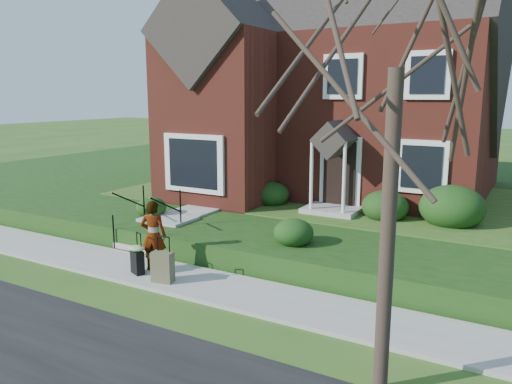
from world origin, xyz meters
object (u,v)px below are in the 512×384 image
Objects in this scene: front_steps at (158,228)px; woman at (153,235)px; suitcase_olive at (163,267)px; tree_verge at (398,33)px; suitcase_black at (137,258)px.

front_steps is 1.23× the size of woman.
suitcase_olive is (2.06, -2.24, -0.06)m from front_steps.
tree_verge is (5.89, -2.04, 3.92)m from woman.
tree_verge is at bearing -27.42° from front_steps.
front_steps is at bearing 152.58° from tree_verge.
suitcase_black is (1.22, -2.12, -0.03)m from front_steps.
suitcase_black is 0.14× the size of tree_verge.
tree_verge is (6.05, -1.65, 4.37)m from suitcase_black.
woman reaches higher than suitcase_black.
tree_verge is (7.27, -3.77, 4.34)m from front_steps.
suitcase_olive is at bearing 163.57° from tree_verge.
suitcase_olive is at bearing -47.35° from front_steps.
front_steps is at bearing -73.48° from woman.
tree_verge is at bearing -28.34° from suitcase_olive.
suitcase_black is at bearing 164.72° from tree_verge.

